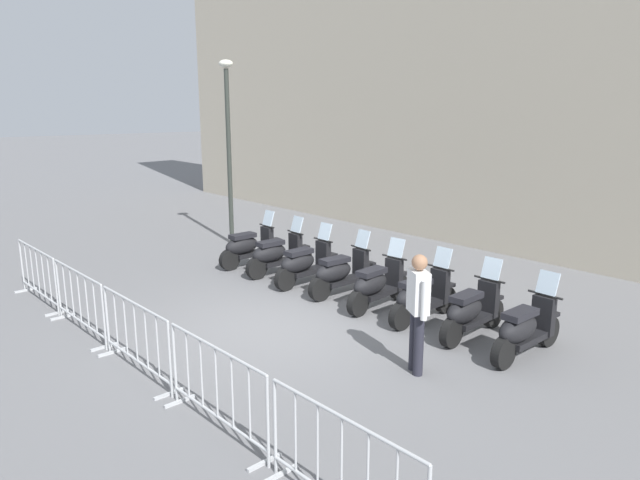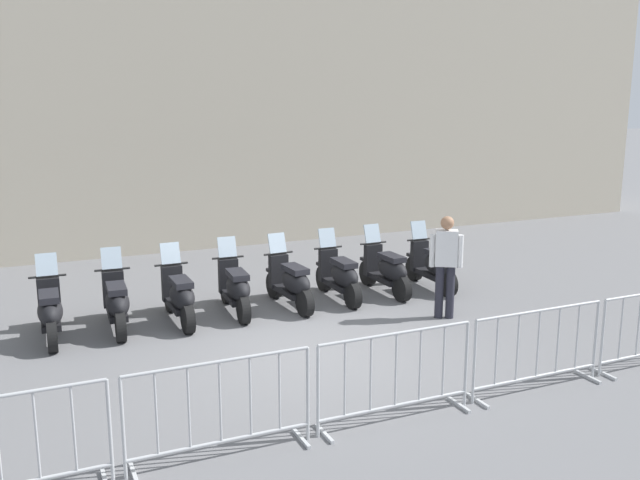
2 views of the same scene
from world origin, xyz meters
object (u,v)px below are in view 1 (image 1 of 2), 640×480
object	(u,v)px
motorcycle_2	(305,264)
barrier_segment_2	(136,338)
motorcycle_7	(525,329)
motorcycle_3	(341,273)
officer_near_row_end	(418,307)
street_lamp	(228,132)
motorcycle_1	(277,255)
motorcycle_5	(421,297)
motorcycle_4	(377,285)
barrier_segment_0	(38,276)
barrier_segment_1	(80,302)
barrier_segment_3	(217,390)
motorcycle_0	(249,247)
motorcycle_6	(471,311)
barrier_segment_4	(341,470)

from	to	relation	value
motorcycle_2	barrier_segment_2	world-z (taller)	motorcycle_2
motorcycle_2	motorcycle_7	distance (m)	4.91
motorcycle_3	officer_near_row_end	world-z (taller)	officer_near_row_end
motorcycle_2	street_lamp	size ratio (longest dim) A/B	0.36
motorcycle_1	motorcycle_3	world-z (taller)	same
motorcycle_1	motorcycle_5	bearing A→B (deg)	11.38
motorcycle_4	motorcycle_5	bearing A→B (deg)	14.03
motorcycle_1	motorcycle_2	world-z (taller)	same
motorcycle_4	street_lamp	size ratio (longest dim) A/B	0.36
barrier_segment_0	barrier_segment_1	xyz separation A→B (m)	(2.01, 0.37, 0.00)
barrier_segment_3	motorcycle_3	bearing A→B (deg)	129.88
motorcycle_0	motorcycle_6	world-z (taller)	same
motorcycle_0	motorcycle_5	bearing A→B (deg)	11.67
motorcycle_3	street_lamp	distance (m)	5.73
barrier_segment_4	motorcycle_0	bearing A→B (deg)	160.05
motorcycle_4	barrier_segment_3	size ratio (longest dim) A/B	0.88
motorcycle_0	officer_near_row_end	xyz separation A→B (m)	(6.26, -0.38, 0.53)
motorcycle_6	motorcycle_4	bearing A→B (deg)	-167.14
motorcycle_5	street_lamp	size ratio (longest dim) A/B	0.36
motorcycle_3	officer_near_row_end	distance (m)	3.56
barrier_segment_0	barrier_segment_4	world-z (taller)	same
motorcycle_2	motorcycle_7	bearing A→B (deg)	11.07
barrier_segment_3	street_lamp	world-z (taller)	street_lamp
motorcycle_5	motorcycle_1	bearing A→B (deg)	-168.62
motorcycle_1	barrier_segment_2	bearing A→B (deg)	-50.67
motorcycle_0	barrier_segment_1	size ratio (longest dim) A/B	0.89
motorcycle_4	motorcycle_6	xyz separation A→B (m)	(1.91, 0.44, 0.00)
barrier_segment_2	barrier_segment_4	world-z (taller)	same
motorcycle_0	barrier_segment_4	distance (m)	8.74
motorcycle_5	barrier_segment_1	bearing A→B (deg)	-117.31
barrier_segment_4	officer_near_row_end	distance (m)	3.29
motorcycle_4	officer_near_row_end	xyz separation A→B (m)	(2.39, -1.14, 0.53)
motorcycle_1	officer_near_row_end	bearing A→B (deg)	-6.44
motorcycle_3	barrier_segment_4	world-z (taller)	motorcycle_3
motorcycle_0	motorcycle_3	world-z (taller)	same
motorcycle_3	barrier_segment_0	world-z (taller)	motorcycle_3
motorcycle_1	barrier_segment_1	size ratio (longest dim) A/B	0.89
motorcycle_6	barrier_segment_4	world-z (taller)	motorcycle_6
street_lamp	motorcycle_7	bearing A→B (deg)	4.65
motorcycle_7	officer_near_row_end	distance (m)	1.83
motorcycle_6	motorcycle_7	distance (m)	0.98
motorcycle_3	motorcycle_5	bearing A→B (deg)	10.77
motorcycle_2	barrier_segment_2	distance (m)	4.67
motorcycle_7	barrier_segment_1	world-z (taller)	motorcycle_7
motorcycle_4	motorcycle_7	bearing A→B (deg)	10.71
barrier_segment_0	barrier_segment_3	size ratio (longest dim) A/B	1.00
motorcycle_0	barrier_segment_0	bearing A→B (deg)	-87.88
barrier_segment_4	motorcycle_5	bearing A→B (deg)	130.59
motorcycle_0	motorcycle_5	size ratio (longest dim) A/B	1.00
motorcycle_7	barrier_segment_3	xyz separation A→B (m)	(-0.54, -4.66, 0.07)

